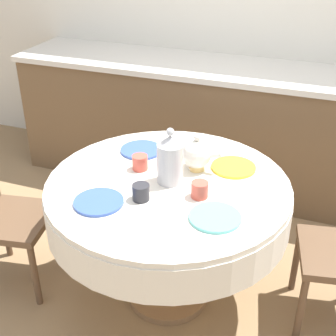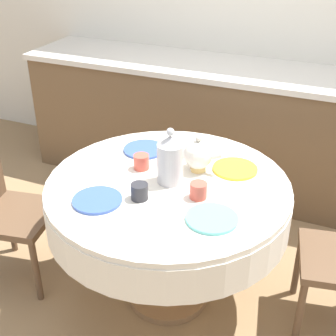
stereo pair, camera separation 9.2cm
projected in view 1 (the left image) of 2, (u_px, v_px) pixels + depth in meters
ground_plane at (168, 296)px, 2.63m from camera, size 12.00×12.00×0.00m
wall_back at (248, 4)px, 3.34m from camera, size 7.00×0.05×2.60m
kitchen_counter at (229, 128)px, 3.47m from camera, size 3.24×0.64×0.94m
dining_table at (168, 204)px, 2.33m from camera, size 1.20×1.20×0.75m
plate_near_left at (99, 202)px, 2.10m from camera, size 0.23×0.23×0.01m
cup_near_left at (141, 192)px, 2.12m from camera, size 0.08×0.08×0.08m
plate_near_right at (215, 217)px, 2.00m from camera, size 0.23×0.23×0.01m
cup_near_right at (200, 190)px, 2.13m from camera, size 0.08×0.08×0.08m
plate_far_left at (141, 150)px, 2.55m from camera, size 0.23×0.23×0.01m
cup_far_left at (140, 162)px, 2.36m from camera, size 0.08×0.08×0.08m
plate_far_right at (233, 167)px, 2.38m from camera, size 0.23×0.23×0.01m
cup_far_right at (197, 163)px, 2.36m from camera, size 0.08×0.08×0.08m
coffee_carafe at (170, 159)px, 2.21m from camera, size 0.13×0.13×0.28m
teapot at (197, 154)px, 2.34m from camera, size 0.20×0.15×0.19m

